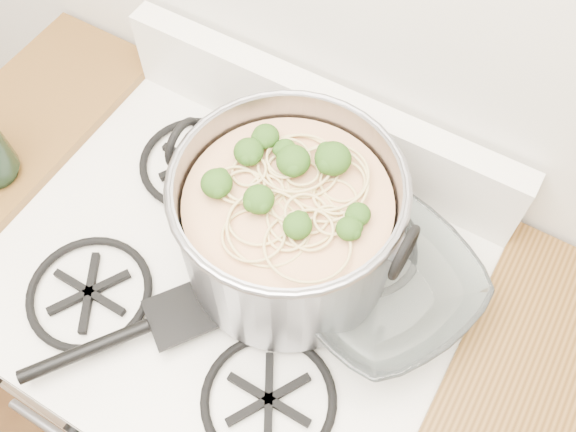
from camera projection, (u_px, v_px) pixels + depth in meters
The scene contains 5 objects.
gas_range at pixel (244, 361), 1.47m from camera, with size 0.76×0.66×0.92m.
counter_left at pixel (71, 256), 1.58m from camera, with size 0.25×0.65×0.92m.
stock_pot at pixel (288, 225), 0.97m from camera, with size 0.37×0.34×0.23m.
spatula at pixel (183, 311), 0.99m from camera, with size 0.29×0.31×0.02m, color black, non-canonical shape.
glass_bowl at pixel (379, 289), 1.01m from camera, with size 0.11×0.11×0.03m, color white.
Camera 1 is at (0.32, 0.91, 1.87)m, focal length 40.00 mm.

